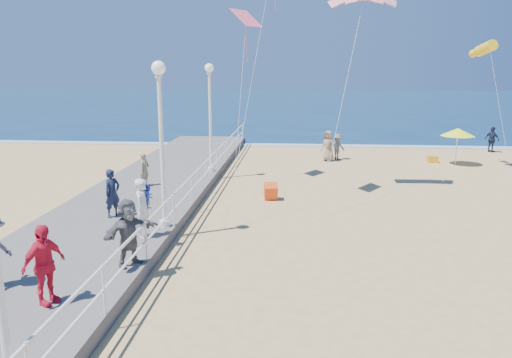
# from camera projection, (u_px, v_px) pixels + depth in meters

# --- Properties ---
(ground) EXTENTS (160.00, 160.00, 0.00)m
(ground) POSITION_uv_depth(u_px,v_px,m) (328.00, 242.00, 16.10)
(ground) COLOR tan
(ground) RESTS_ON ground
(ocean) EXTENTS (160.00, 90.00, 0.05)m
(ocean) POSITION_uv_depth(u_px,v_px,m) (304.00, 103.00, 79.32)
(ocean) COLOR #0C2A4B
(ocean) RESTS_ON ground
(surf_line) EXTENTS (160.00, 1.20, 0.04)m
(surf_line) POSITION_uv_depth(u_px,v_px,m) (312.00, 145.00, 36.03)
(surf_line) COLOR white
(surf_line) RESTS_ON ground
(boardwalk) EXTENTS (5.00, 44.00, 0.40)m
(boardwalk) POSITION_uv_depth(u_px,v_px,m) (102.00, 230.00, 16.66)
(boardwalk) COLOR slate
(boardwalk) RESTS_ON ground
(railing) EXTENTS (0.05, 42.00, 0.55)m
(railing) POSITION_uv_depth(u_px,v_px,m) (173.00, 201.00, 16.24)
(railing) COLOR white
(railing) RESTS_ON boardwalk
(lamp_post_mid) EXTENTS (0.44, 0.44, 5.32)m
(lamp_post_mid) POSITION_uv_depth(u_px,v_px,m) (161.00, 127.00, 15.74)
(lamp_post_mid) COLOR white
(lamp_post_mid) RESTS_ON boardwalk
(lamp_post_far) EXTENTS (0.44, 0.44, 5.32)m
(lamp_post_far) POSITION_uv_depth(u_px,v_px,m) (210.00, 106.00, 24.49)
(lamp_post_far) COLOR white
(lamp_post_far) RESTS_ON boardwalk
(woman_holding_toddler) EXTENTS (0.53, 0.73, 1.84)m
(woman_holding_toddler) POSITION_uv_depth(u_px,v_px,m) (143.00, 208.00, 15.20)
(woman_holding_toddler) COLOR silver
(woman_holding_toddler) RESTS_ON boardwalk
(toddler_held) EXTENTS (0.36, 0.43, 0.81)m
(toddler_held) POSITION_uv_depth(u_px,v_px,m) (149.00, 196.00, 15.26)
(toddler_held) COLOR #314ABA
(toddler_held) RESTS_ON boardwalk
(spectator_0) EXTENTS (0.67, 0.74, 1.69)m
(spectator_0) POSITION_uv_depth(u_px,v_px,m) (112.00, 193.00, 17.31)
(spectator_0) COLOR #191F37
(spectator_0) RESTS_ON boardwalk
(spectator_3) EXTENTS (0.85, 1.16, 1.82)m
(spectator_3) POSITION_uv_depth(u_px,v_px,m) (44.00, 265.00, 10.84)
(spectator_3) COLOR red
(spectator_3) RESTS_ON boardwalk
(spectator_5) EXTENTS (1.38, 1.68, 1.80)m
(spectator_5) POSITION_uv_depth(u_px,v_px,m) (128.00, 232.00, 13.02)
(spectator_5) COLOR #56565B
(spectator_5) RESTS_ON boardwalk
(spectator_6) EXTENTS (0.50, 0.62, 1.47)m
(spectator_6) POSITION_uv_depth(u_px,v_px,m) (145.00, 169.00, 21.92)
(spectator_6) COLOR gray
(spectator_6) RESTS_ON boardwalk
(beach_walker_a) EXTENTS (1.17, 1.09, 1.58)m
(beach_walker_a) POSITION_uv_depth(u_px,v_px,m) (338.00, 147.00, 30.44)
(beach_walker_a) COLOR #595B5F
(beach_walker_a) RESTS_ON ground
(beach_walker_b) EXTENTS (0.93, 1.06, 1.71)m
(beach_walker_b) POSITION_uv_depth(u_px,v_px,m) (492.00, 139.00, 33.12)
(beach_walker_b) COLOR #1A213A
(beach_walker_b) RESTS_ON ground
(beach_walker_c) EXTENTS (1.06, 1.05, 1.85)m
(beach_walker_c) POSITION_uv_depth(u_px,v_px,m) (328.00, 146.00, 29.95)
(beach_walker_c) COLOR gray
(beach_walker_c) RESTS_ON ground
(box_kite) EXTENTS (0.65, 0.78, 0.74)m
(box_kite) POSITION_uv_depth(u_px,v_px,m) (271.00, 193.00, 21.24)
(box_kite) COLOR red
(box_kite) RESTS_ON ground
(beach_umbrella) EXTENTS (1.90, 1.90, 2.14)m
(beach_umbrella) POSITION_uv_depth(u_px,v_px,m) (458.00, 132.00, 28.51)
(beach_umbrella) COLOR white
(beach_umbrella) RESTS_ON ground
(beach_chair_left) EXTENTS (0.55, 0.55, 0.40)m
(beach_chair_left) POSITION_uv_depth(u_px,v_px,m) (432.00, 159.00, 29.64)
(beach_chair_left) COLOR orange
(beach_chair_left) RESTS_ON ground
(kite_windsock) EXTENTS (0.97, 2.45, 1.03)m
(kite_windsock) POSITION_uv_depth(u_px,v_px,m) (486.00, 48.00, 25.88)
(kite_windsock) COLOR yellow
(kite_diamond_pink) EXTENTS (1.57, 1.66, 0.84)m
(kite_diamond_pink) POSITION_uv_depth(u_px,v_px,m) (246.00, 18.00, 23.47)
(kite_diamond_pink) COLOR #FF5D77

